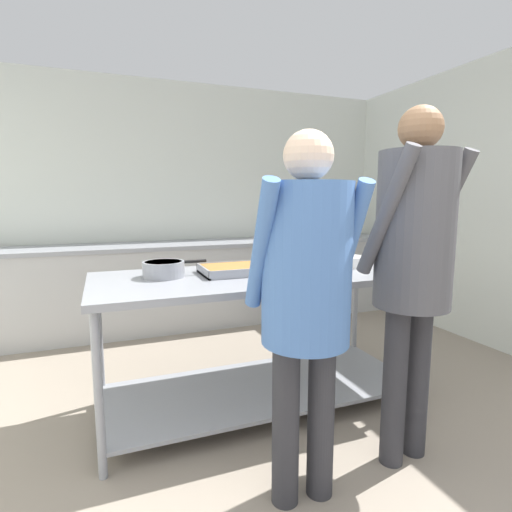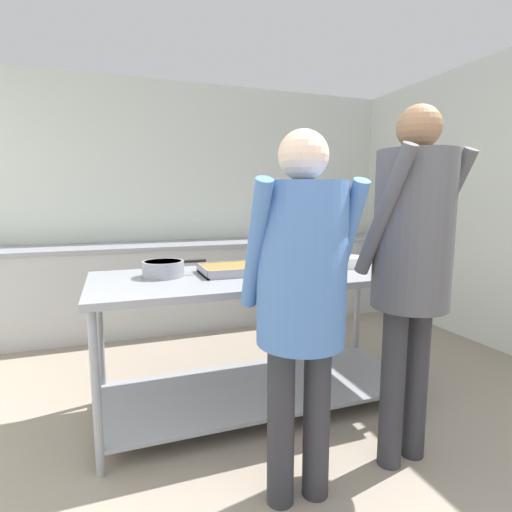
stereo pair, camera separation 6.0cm
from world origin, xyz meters
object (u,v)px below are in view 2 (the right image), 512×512
object	(u,v)px
sauce_pan	(164,268)
plate_stack	(351,262)
serving_tray_roast	(303,265)
guest_serving_left	(412,250)
water_bottle	(299,228)
guest_serving_right	(301,283)
serving_tray_vegetables	(239,269)

from	to	relation	value
sauce_pan	plate_stack	distance (m)	1.29
serving_tray_roast	guest_serving_left	xyz separation A→B (m)	(0.16, -0.87, 0.20)
serving_tray_roast	water_bottle	world-z (taller)	water_bottle
guest_serving_right	sauce_pan	bearing A→B (deg)	116.05
sauce_pan	serving_tray_vegetables	distance (m)	0.47
water_bottle	serving_tray_vegetables	bearing A→B (deg)	-125.46
serving_tray_vegetables	serving_tray_roast	xyz separation A→B (m)	(0.47, 0.02, -0.00)
serving_tray_vegetables	guest_serving_right	bearing A→B (deg)	-90.10
guest_serving_right	water_bottle	world-z (taller)	guest_serving_right
guest_serving_left	guest_serving_right	world-z (taller)	guest_serving_left
plate_stack	water_bottle	bearing A→B (deg)	74.71
serving_tray_roast	guest_serving_right	xyz separation A→B (m)	(-0.47, -0.93, 0.09)
guest_serving_left	guest_serving_right	xyz separation A→B (m)	(-0.64, -0.07, -0.11)
guest_serving_left	guest_serving_right	size ratio (longest dim) A/B	1.10
guest_serving_left	water_bottle	xyz separation A→B (m)	(0.71, 2.74, -0.10)
guest_serving_right	water_bottle	xyz separation A→B (m)	(1.35, 2.80, 0.01)
serving_tray_roast	guest_serving_right	distance (m)	1.05
sauce_pan	plate_stack	xyz separation A→B (m)	(1.29, -0.07, -0.02)
sauce_pan	guest_serving_right	xyz separation A→B (m)	(0.47, -0.96, 0.07)
guest_serving_right	water_bottle	bearing A→B (deg)	64.36
guest_serving_left	serving_tray_vegetables	bearing A→B (deg)	126.79
serving_tray_vegetables	guest_serving_right	size ratio (longest dim) A/B	0.29
plate_stack	guest_serving_left	distance (m)	0.86
water_bottle	sauce_pan	bearing A→B (deg)	-134.51
serving_tray_vegetables	plate_stack	distance (m)	0.82
plate_stack	water_bottle	world-z (taller)	water_bottle
serving_tray_roast	plate_stack	xyz separation A→B (m)	(0.35, -0.05, 0.01)
serving_tray_roast	serving_tray_vegetables	bearing A→B (deg)	-177.71
plate_stack	guest_serving_left	xyz separation A→B (m)	(-0.18, -0.82, 0.19)
serving_tray_vegetables	water_bottle	xyz separation A→B (m)	(1.34, 1.89, 0.10)
serving_tray_vegetables	water_bottle	size ratio (longest dim) A/B	1.78
sauce_pan	guest_serving_left	world-z (taller)	guest_serving_left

